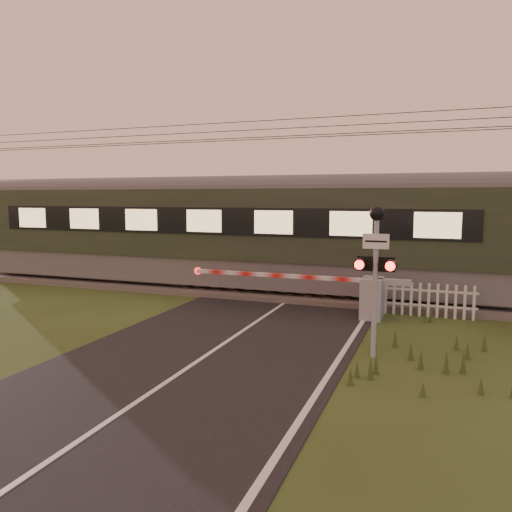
% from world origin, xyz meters
% --- Properties ---
extents(ground, '(160.00, 160.00, 0.00)m').
position_xyz_m(ground, '(0.00, 0.00, 0.00)').
color(ground, '#2E3B16').
rests_on(ground, ground).
extents(road, '(6.00, 140.00, 0.03)m').
position_xyz_m(road, '(0.02, -0.23, 0.01)').
color(road, black).
rests_on(road, ground).
extents(track_bed, '(140.00, 3.40, 0.39)m').
position_xyz_m(track_bed, '(0.00, 6.50, 0.07)').
color(track_bed, '#47423D').
rests_on(track_bed, ground).
extents(overhead_wires, '(120.00, 0.62, 0.62)m').
position_xyz_m(overhead_wires, '(0.00, 6.50, 5.72)').
color(overhead_wires, black).
rests_on(overhead_wires, ground).
extents(boom_gate, '(6.70, 0.90, 1.20)m').
position_xyz_m(boom_gate, '(2.64, 3.87, 0.65)').
color(boom_gate, gray).
rests_on(boom_gate, ground).
extents(crossing_signal, '(0.83, 0.35, 3.27)m').
position_xyz_m(crossing_signal, '(3.41, 0.34, 2.25)').
color(crossing_signal, gray).
rests_on(crossing_signal, ground).
extents(picket_fence, '(2.88, 0.08, 0.98)m').
position_xyz_m(picket_fence, '(4.31, 4.60, 0.50)').
color(picket_fence, silver).
rests_on(picket_fence, ground).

